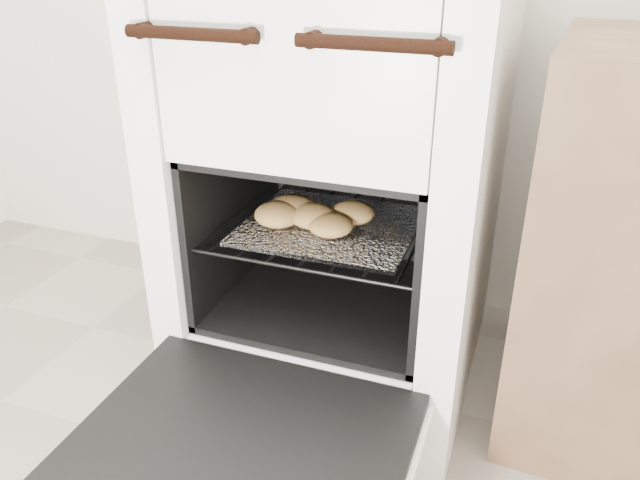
# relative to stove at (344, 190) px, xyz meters

# --- Properties ---
(stove) EXTENTS (0.67, 0.75, 1.03)m
(stove) POSITION_rel_stove_xyz_m (0.00, 0.00, 0.00)
(stove) COLOR white
(stove) RESTS_ON ground
(oven_door) EXTENTS (0.60, 0.47, 0.04)m
(oven_door) POSITION_rel_stove_xyz_m (-0.00, -0.57, -0.28)
(oven_door) COLOR black
(oven_door) RESTS_ON stove
(oven_rack) EXTENTS (0.49, 0.47, 0.01)m
(oven_rack) POSITION_rel_stove_xyz_m (0.00, -0.07, -0.06)
(oven_rack) COLOR black
(oven_rack) RESTS_ON stove
(foil_sheet) EXTENTS (0.38, 0.34, 0.01)m
(foil_sheet) POSITION_rel_stove_xyz_m (-0.00, -0.10, -0.05)
(foil_sheet) COLOR white
(foil_sheet) RESTS_ON oven_rack
(baked_rolls) EXTENTS (0.28, 0.21, 0.05)m
(baked_rolls) POSITION_rel_stove_xyz_m (-0.04, -0.11, -0.02)
(baked_rolls) COLOR #B38047
(baked_rolls) RESTS_ON foil_sheet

